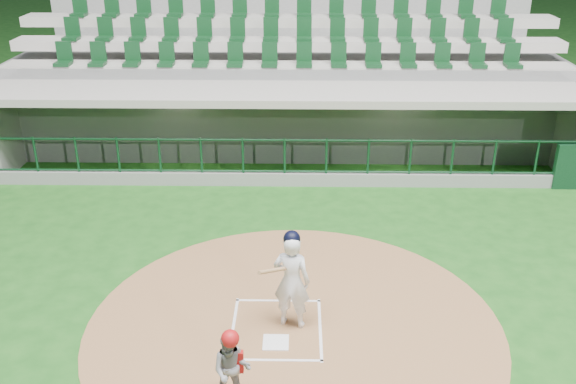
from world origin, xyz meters
name	(u,v)px	position (x,y,z in m)	size (l,w,h in m)	color
ground	(277,319)	(0.00, 0.00, 0.00)	(120.00, 120.00, 0.00)	#174A15
dirt_circle	(294,326)	(0.30, -0.20, 0.01)	(7.20, 7.20, 0.01)	brown
home_plate	(276,342)	(0.00, -0.70, 0.02)	(0.43, 0.43, 0.02)	white
batter_box_chalk	(277,328)	(0.00, -0.30, 0.02)	(1.55, 1.80, 0.01)	white
dugout_structure	(290,128)	(0.12, 7.83, 0.96)	(16.40, 3.70, 3.00)	slate
seating_deck	(288,84)	(0.00, 10.91, 1.42)	(17.00, 6.72, 5.15)	slate
batter	(292,279)	(0.25, -0.17, 0.92)	(0.90, 0.92, 1.82)	white
catcher	(231,368)	(-0.58, -2.09, 0.63)	(0.57, 0.45, 1.25)	gray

